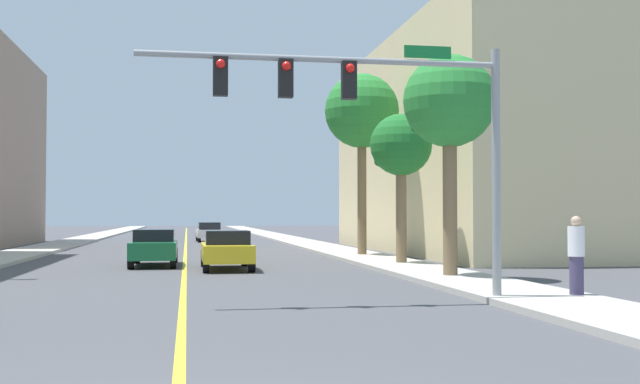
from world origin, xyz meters
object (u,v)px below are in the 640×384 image
at_px(palm_near, 450,105).
at_px(palm_far, 362,113).
at_px(car_white, 209,232).
at_px(palm_mid, 401,148).
at_px(pedestrian, 576,255).
at_px(traffic_signal_mast, 377,108).
at_px(car_green, 154,247).
at_px(car_yellow, 227,249).

xyz_separation_m(palm_near, palm_far, (0.16, 12.73, 1.43)).
distance_m(palm_near, car_white, 36.49).
relative_size(palm_mid, car_white, 1.30).
bearing_deg(palm_near, pedestrian, -81.52).
bearing_deg(traffic_signal_mast, pedestrian, -2.07).
bearing_deg(car_green, car_white, 84.20).
distance_m(palm_near, palm_mid, 6.42).
relative_size(palm_far, car_yellow, 1.91).
height_order(palm_far, car_white, palm_far).
bearing_deg(car_green, car_yellow, -42.76).
distance_m(palm_far, car_white, 24.57).
relative_size(palm_near, car_white, 1.52).
relative_size(traffic_signal_mast, pedestrian, 4.54).
xyz_separation_m(traffic_signal_mast, car_white, (-2.55, 41.51, -3.62)).
distance_m(palm_near, pedestrian, 7.48).
relative_size(traffic_signal_mast, palm_far, 0.96).
relative_size(palm_far, car_white, 1.91).
xyz_separation_m(car_green, car_yellow, (2.68, -2.49, -0.01)).
relative_size(palm_mid, car_yellow, 1.30).
bearing_deg(car_yellow, palm_far, 46.48).
relative_size(palm_mid, palm_far, 0.68).
distance_m(car_yellow, pedestrian, 13.86).
relative_size(palm_far, pedestrian, 4.71).
bearing_deg(traffic_signal_mast, car_green, 111.13).
xyz_separation_m(traffic_signal_mast, car_yellow, (-2.75, 11.55, -3.64)).
relative_size(palm_near, car_yellow, 1.52).
height_order(palm_mid, car_white, palm_mid).
bearing_deg(car_white, palm_far, -75.77).
xyz_separation_m(car_white, car_yellow, (-0.19, -29.96, -0.02)).
distance_m(car_green, car_yellow, 3.66).
distance_m(car_green, pedestrian, 17.43).
height_order(traffic_signal_mast, palm_mid, palm_mid).
bearing_deg(traffic_signal_mast, palm_near, 57.35).
distance_m(car_white, car_green, 27.62).
bearing_deg(car_yellow, pedestrian, -57.79).
relative_size(traffic_signal_mast, palm_mid, 1.42).
xyz_separation_m(traffic_signal_mast, palm_near, (3.76, 5.87, 1.00)).
height_order(palm_near, palm_mid, palm_near).
relative_size(car_green, pedestrian, 2.54).
height_order(car_white, car_green, car_white).
xyz_separation_m(palm_near, car_yellow, (-6.51, 5.67, -4.64)).
xyz_separation_m(traffic_signal_mast, pedestrian, (4.66, -0.17, -3.32)).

